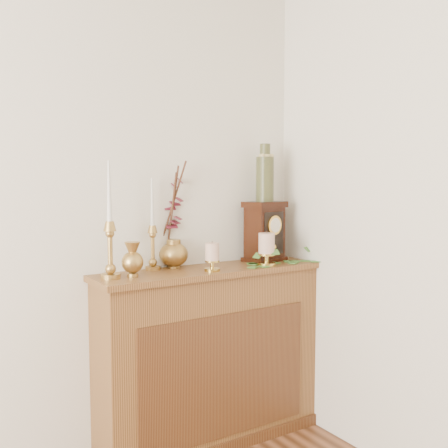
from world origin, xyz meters
TOP-DOWN VIEW (x-y plane):
  - console_shelf at (1.40, 2.10)m, footprint 1.24×0.34m
  - candlestick_left at (0.86, 2.10)m, footprint 0.09×0.09m
  - candlestick_center at (1.12, 2.21)m, footprint 0.08×0.08m
  - bud_vase at (0.96, 2.08)m, footprint 0.10×0.10m
  - ginger_jar at (1.26, 2.24)m, footprint 0.23×0.24m
  - pillar_candle_left at (1.36, 2.02)m, footprint 0.08×0.08m
  - pillar_candle_right at (1.69, 2.00)m, footprint 0.10×0.10m
  - ivy_garland at (1.82, 2.02)m, footprint 0.47×0.20m
  - mantel_clock at (1.78, 2.14)m, footprint 0.25×0.20m
  - ceramic_vase at (1.78, 2.14)m, footprint 0.10×0.10m

SIDE VIEW (x-z plane):
  - console_shelf at x=1.40m, z-range -0.03..0.90m
  - ivy_garland at x=1.82m, z-range 0.90..0.99m
  - pillar_candle_left at x=1.36m, z-range 0.93..1.08m
  - bud_vase at x=0.96m, z-range 0.93..1.09m
  - pillar_candle_right at x=1.69m, z-range 0.93..1.12m
  - candlestick_center at x=1.12m, z-range 0.85..1.31m
  - mantel_clock at x=1.78m, z-range 0.93..1.26m
  - candlestick_left at x=0.86m, z-range 0.84..1.38m
  - ginger_jar at x=1.26m, z-range 0.90..1.46m
  - ceramic_vase at x=1.78m, z-range 1.25..1.57m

